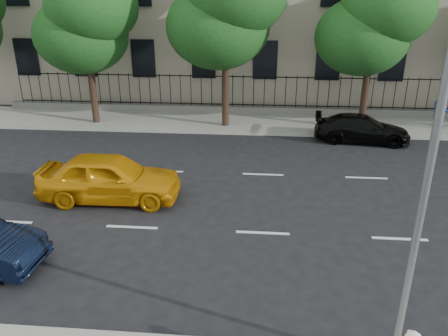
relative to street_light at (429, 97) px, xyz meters
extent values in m
plane|color=black|center=(-2.50, 1.77, -5.15)|extent=(120.00, 120.00, 0.00)
cube|color=gray|center=(-2.50, 15.77, -5.07)|extent=(60.00, 4.00, 0.15)
cube|color=slate|center=(-2.50, 17.47, -4.80)|extent=(30.00, 0.50, 0.40)
cube|color=black|center=(-2.50, 17.47, -4.50)|extent=(28.80, 0.05, 0.05)
cube|color=black|center=(-2.50, 17.47, -2.90)|extent=(28.80, 0.05, 0.05)
cylinder|color=slate|center=(0.00, -0.53, -1.00)|extent=(0.14, 0.14, 8.00)
cylinder|color=#382619|center=(-11.50, 14.97, -3.51)|extent=(0.36, 0.36, 2.97)
ellipsoid|color=#1C4717|center=(-11.90, 15.27, -0.52)|extent=(4.75, 4.75, 3.90)
ellipsoid|color=#1C4717|center=(-11.00, 14.77, 0.85)|extent=(4.50, 4.50, 3.70)
cylinder|color=#382619|center=(-4.50, 14.97, -3.34)|extent=(0.36, 0.36, 3.32)
ellipsoid|color=#1C4717|center=(-4.90, 15.27, -0.05)|extent=(5.13, 5.13, 4.21)
cylinder|color=#382619|center=(2.50, 14.97, -3.46)|extent=(0.36, 0.36, 3.08)
ellipsoid|color=#1C4717|center=(2.10, 15.27, -0.48)|extent=(4.56, 4.56, 3.74)
ellipsoid|color=#1C4717|center=(3.00, 14.77, 0.84)|extent=(4.32, 4.32, 3.55)
imported|color=orange|center=(-7.74, 6.13, -4.33)|extent=(4.86, 2.05, 1.64)
imported|color=black|center=(2.16, 13.27, -4.51)|extent=(4.61, 2.32, 1.29)
imported|color=navy|center=(6.52, 15.53, -4.08)|extent=(0.79, 0.96, 1.84)
camera|label=1|loc=(-2.69, -7.15, 1.59)|focal=35.00mm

